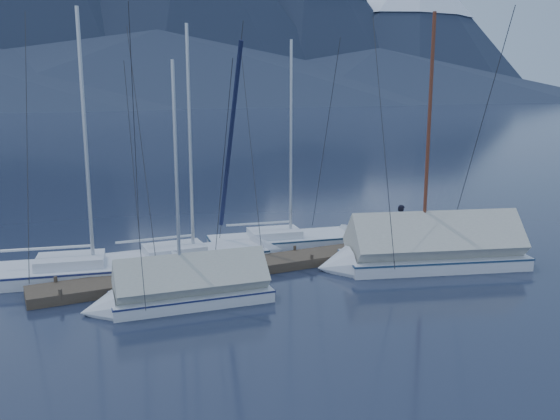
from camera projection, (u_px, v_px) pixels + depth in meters
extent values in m
plane|color=black|center=(305.00, 281.00, 20.89)|extent=(1000.00, 1000.00, 0.00)
cone|color=#475675|center=(239.00, 19.00, 477.46)|extent=(308.00, 308.00, 125.00)
cone|color=#475675|center=(395.00, 30.00, 521.26)|extent=(286.00, 286.00, 115.00)
cone|color=#192133|center=(309.00, 14.00, 345.94)|extent=(182.40, 182.40, 100.00)
cone|color=#192133|center=(416.00, 29.00, 375.10)|extent=(197.60, 197.60, 88.00)
cone|color=#192133|center=(159.00, 67.00, 259.08)|extent=(390.00, 390.00, 32.00)
cone|color=#192133|center=(378.00, 75.00, 315.65)|extent=(364.00, 364.00, 28.00)
cube|color=#382D23|center=(280.00, 262.00, 22.61)|extent=(18.00, 1.50, 0.34)
cube|color=black|center=(121.00, 291.00, 20.07)|extent=(3.00, 1.30, 0.30)
cube|color=black|center=(280.00, 268.00, 22.66)|extent=(3.00, 1.30, 0.30)
cube|color=black|center=(406.00, 249.00, 25.24)|extent=(3.00, 1.30, 0.30)
cylinder|color=#382D23|center=(56.00, 282.00, 19.74)|extent=(0.12, 0.12, 0.35)
cylinder|color=#382D23|center=(60.00, 294.00, 18.51)|extent=(0.12, 0.12, 0.35)
cylinder|color=#382D23|center=(145.00, 270.00, 21.03)|extent=(0.12, 0.12, 0.35)
cylinder|color=#382D23|center=(155.00, 281.00, 19.80)|extent=(0.12, 0.12, 0.35)
cylinder|color=#382D23|center=(224.00, 259.00, 22.33)|extent=(0.12, 0.12, 0.35)
cylinder|color=#382D23|center=(238.00, 269.00, 21.10)|extent=(0.12, 0.12, 0.35)
cylinder|color=#382D23|center=(295.00, 250.00, 23.62)|extent=(0.12, 0.12, 0.35)
cylinder|color=#382D23|center=(312.00, 259.00, 22.39)|extent=(0.12, 0.12, 0.35)
cylinder|color=#382D23|center=(358.00, 242.00, 24.92)|extent=(0.12, 0.12, 0.35)
cylinder|color=#382D23|center=(377.00, 250.00, 23.69)|extent=(0.12, 0.12, 0.35)
cylinder|color=#382D23|center=(415.00, 234.00, 26.21)|extent=(0.12, 0.12, 0.35)
cylinder|color=#382D23|center=(436.00, 241.00, 24.98)|extent=(0.12, 0.12, 0.35)
cube|color=silver|center=(81.00, 274.00, 21.26)|extent=(6.95, 3.55, 0.73)
cube|color=silver|center=(82.00, 283.00, 21.33)|extent=(5.77, 2.37, 0.33)
cube|color=navy|center=(81.00, 266.00, 21.20)|extent=(7.02, 3.59, 0.07)
cone|color=silver|center=(188.00, 266.00, 22.17)|extent=(1.63, 2.33, 2.12)
cube|color=silver|center=(71.00, 260.00, 21.08)|extent=(2.60, 2.00, 0.33)
cylinder|color=#B2B7BF|center=(85.00, 140.00, 20.41)|extent=(0.13, 0.13, 8.85)
cylinder|color=#B2B7BF|center=(46.00, 248.00, 20.79)|extent=(2.94, 0.72, 0.10)
cylinder|color=#26262B|center=(135.00, 139.00, 20.80)|extent=(0.73, 3.27, 8.86)
cube|color=silver|center=(183.00, 261.00, 22.89)|extent=(6.46, 2.39, 0.70)
cube|color=silver|center=(183.00, 269.00, 22.95)|extent=(5.46, 1.39, 0.32)
cube|color=#162A43|center=(183.00, 254.00, 22.83)|extent=(6.52, 2.41, 0.06)
cone|color=silver|center=(270.00, 251.00, 24.34)|extent=(1.25, 2.09, 2.04)
cube|color=silver|center=(174.00, 249.00, 22.66)|extent=(2.29, 1.58, 0.32)
cylinder|color=#B2B7BF|center=(190.00, 141.00, 22.14)|extent=(0.13, 0.13, 8.50)
cylinder|color=#B2B7BF|center=(154.00, 239.00, 22.27)|extent=(2.87, 0.21, 0.10)
cylinder|color=#26262B|center=(230.00, 140.00, 22.77)|extent=(0.16, 3.21, 8.51)
cube|color=silver|center=(281.00, 243.00, 25.51)|extent=(6.39, 3.10, 0.67)
cube|color=silver|center=(281.00, 250.00, 25.58)|extent=(5.32, 2.03, 0.31)
cube|color=#1A344E|center=(281.00, 237.00, 25.46)|extent=(6.45, 3.13, 0.06)
cone|color=silver|center=(357.00, 238.00, 26.46)|extent=(1.45, 2.13, 1.96)
cube|color=silver|center=(275.00, 233.00, 25.33)|extent=(2.36, 1.79, 0.31)
cylinder|color=#B2B7BF|center=(291.00, 141.00, 24.74)|extent=(0.12, 0.12, 8.17)
cylinder|color=#B2B7BF|center=(258.00, 223.00, 25.05)|extent=(2.73, 0.58, 0.09)
cylinder|color=#26262B|center=(325.00, 140.00, 25.15)|extent=(0.57, 3.04, 8.17)
cube|color=silver|center=(433.00, 263.00, 22.65)|extent=(7.25, 4.35, 0.73)
cube|color=silver|center=(433.00, 271.00, 22.72)|extent=(5.95, 3.01, 0.33)
cube|color=navy|center=(434.00, 255.00, 22.59)|extent=(7.33, 4.40, 0.07)
cone|color=silver|center=(333.00, 267.00, 22.06)|extent=(1.85, 2.59, 2.33)
cylinder|color=#592819|center=(428.00, 138.00, 21.63)|extent=(0.13, 0.13, 8.83)
cylinder|color=#592819|center=(462.00, 236.00, 22.61)|extent=(2.97, 1.01, 0.10)
cylinder|color=#26262B|center=(383.00, 138.00, 21.37)|extent=(1.05, 3.30, 8.84)
cube|color=#A9A99E|center=(434.00, 242.00, 22.49)|extent=(6.94, 4.29, 2.47)
cube|color=silver|center=(192.00, 299.00, 18.77)|extent=(5.12, 2.27, 0.59)
cube|color=silver|center=(192.00, 307.00, 18.82)|extent=(4.30, 1.40, 0.27)
cube|color=#19204D|center=(192.00, 292.00, 18.72)|extent=(5.17, 2.29, 0.05)
cone|color=silver|center=(97.00, 311.00, 17.79)|extent=(1.14, 1.79, 1.70)
cylinder|color=#B2B7BF|center=(176.00, 180.00, 17.88)|extent=(0.11, 0.11, 7.10)
cylinder|color=#B2B7BF|center=(219.00, 272.00, 18.91)|extent=(2.23, 0.31, 0.08)
cylinder|color=#26262B|center=(135.00, 182.00, 17.46)|extent=(0.27, 2.49, 7.11)
cube|color=#A3A59A|center=(191.00, 280.00, 18.64)|extent=(4.88, 2.28, 1.81)
imported|color=black|center=(401.00, 223.00, 24.79)|extent=(0.53, 0.66, 1.59)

